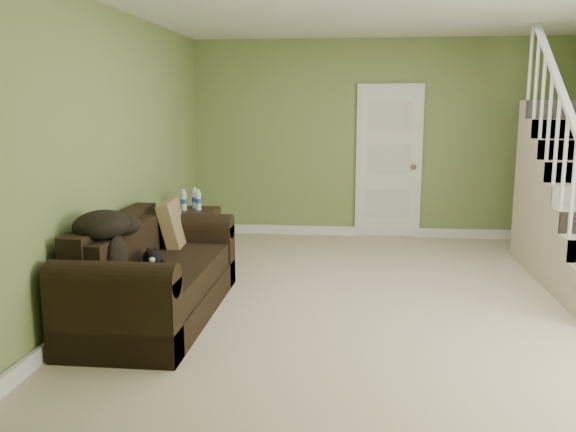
% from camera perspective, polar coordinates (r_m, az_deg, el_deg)
% --- Properties ---
extents(floor, '(5.00, 5.50, 0.01)m').
position_cam_1_polar(floor, '(5.71, 9.54, -7.64)').
color(floor, '#C7AB90').
rests_on(floor, ground).
extents(ceiling, '(5.00, 5.50, 0.01)m').
position_cam_1_polar(ceiling, '(5.50, 10.40, 19.07)').
color(ceiling, white).
rests_on(ceiling, wall_back).
extents(wall_back, '(5.00, 0.04, 2.60)m').
position_cam_1_polar(wall_back, '(8.19, 8.75, 7.10)').
color(wall_back, olive).
rests_on(wall_back, floor).
extents(wall_front, '(5.00, 0.04, 2.60)m').
position_cam_1_polar(wall_front, '(2.74, 13.52, 0.53)').
color(wall_front, olive).
rests_on(wall_front, floor).
extents(wall_left, '(0.04, 5.50, 2.60)m').
position_cam_1_polar(wall_left, '(5.85, -15.40, 5.57)').
color(wall_left, olive).
rests_on(wall_left, floor).
extents(baseboard_back, '(5.00, 0.04, 0.12)m').
position_cam_1_polar(baseboard_back, '(8.33, 8.53, -1.46)').
color(baseboard_back, white).
rests_on(baseboard_back, floor).
extents(baseboard_left, '(0.04, 5.50, 0.12)m').
position_cam_1_polar(baseboard_left, '(6.07, -14.57, -6.17)').
color(baseboard_left, white).
rests_on(baseboard_left, floor).
extents(door, '(0.86, 0.12, 2.02)m').
position_cam_1_polar(door, '(8.18, 9.41, 5.00)').
color(door, white).
rests_on(door, floor).
extents(sofa, '(0.91, 2.10, 0.83)m').
position_cam_1_polar(sofa, '(5.24, -12.60, -5.79)').
color(sofa, black).
rests_on(sofa, floor).
extents(side_table, '(0.53, 0.53, 0.84)m').
position_cam_1_polar(side_table, '(6.88, -8.85, -1.83)').
color(side_table, black).
rests_on(side_table, floor).
extents(cat, '(0.26, 0.42, 0.20)m').
position_cam_1_polar(cat, '(5.06, -12.66, -3.89)').
color(cat, black).
rests_on(cat, sofa).
extents(banana, '(0.09, 0.18, 0.05)m').
position_cam_1_polar(banana, '(4.60, -12.06, -5.99)').
color(banana, gold).
rests_on(banana, sofa).
extents(throw_pillow, '(0.26, 0.48, 0.48)m').
position_cam_1_polar(throw_pillow, '(5.84, -10.70, -0.88)').
color(throw_pillow, '#543421').
rests_on(throw_pillow, sofa).
extents(throw_blanket, '(0.54, 0.62, 0.22)m').
position_cam_1_polar(throw_blanket, '(4.81, -17.04, -0.81)').
color(throw_blanket, black).
rests_on(throw_blanket, sofa).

